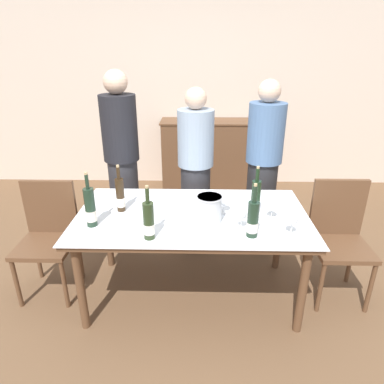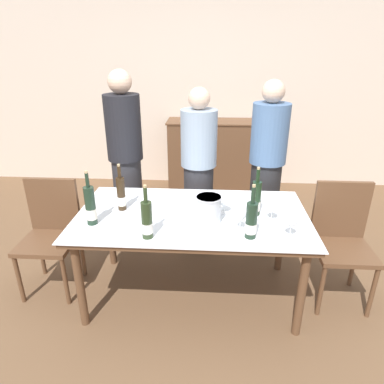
{
  "view_description": "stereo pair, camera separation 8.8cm",
  "coord_description": "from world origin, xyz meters",
  "px_view_note": "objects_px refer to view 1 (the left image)",
  "views": [
    {
      "loc": [
        0.05,
        -2.28,
        1.89
      ],
      "look_at": [
        0.0,
        0.0,
        0.91
      ],
      "focal_mm": 32.0,
      "sensor_mm": 36.0,
      "label": 1
    },
    {
      "loc": [
        0.14,
        -2.28,
        1.89
      ],
      "look_at": [
        0.0,
        0.0,
        0.91
      ],
      "focal_mm": 32.0,
      "sensor_mm": 36.0,
      "label": 2
    }
  ],
  "objects_px": {
    "wine_bottle_3": "(253,220)",
    "wine_glass_3": "(242,215)",
    "dining_table": "(192,222)",
    "ice_bucket": "(209,209)",
    "chair_left_end": "(48,231)",
    "chair_right_end": "(339,232)",
    "person_guest_left": "(196,173)",
    "wine_bottle_1": "(256,198)",
    "wine_glass_1": "(272,206)",
    "wine_bottle_4": "(149,221)",
    "wine_bottle_0": "(120,195)",
    "wine_bottle_2": "(90,208)",
    "person_host": "(122,163)",
    "sideboard_cabinet": "(206,155)",
    "wine_glass_0": "(224,200)",
    "person_guest_right": "(263,170)",
    "wine_glass_2": "(292,220)"
  },
  "relations": [
    {
      "from": "wine_bottle_3",
      "to": "wine_glass_3",
      "type": "xyz_separation_m",
      "value": [
        -0.06,
        0.1,
        -0.02
      ]
    },
    {
      "from": "dining_table",
      "to": "ice_bucket",
      "type": "distance_m",
      "value": 0.25
    },
    {
      "from": "chair_left_end",
      "to": "chair_right_end",
      "type": "distance_m",
      "value": 2.31
    },
    {
      "from": "chair_left_end",
      "to": "person_guest_left",
      "type": "bearing_deg",
      "value": 29.34
    },
    {
      "from": "wine_bottle_1",
      "to": "ice_bucket",
      "type": "bearing_deg",
      "value": -155.88
    },
    {
      "from": "wine_glass_1",
      "to": "wine_bottle_4",
      "type": "bearing_deg",
      "value": -160.91
    },
    {
      "from": "wine_bottle_3",
      "to": "wine_bottle_4",
      "type": "distance_m",
      "value": 0.67
    },
    {
      "from": "dining_table",
      "to": "chair_left_end",
      "type": "distance_m",
      "value": 1.17
    },
    {
      "from": "wine_bottle_0",
      "to": "chair_left_end",
      "type": "xyz_separation_m",
      "value": [
        -0.62,
        0.04,
        -0.33
      ]
    },
    {
      "from": "wine_bottle_0",
      "to": "wine_bottle_4",
      "type": "relative_size",
      "value": 0.99
    },
    {
      "from": "wine_glass_1",
      "to": "wine_bottle_2",
      "type": "bearing_deg",
      "value": -174.09
    },
    {
      "from": "wine_bottle_1",
      "to": "person_host",
      "type": "xyz_separation_m",
      "value": [
        -1.15,
        0.77,
        0.0
      ]
    },
    {
      "from": "wine_bottle_1",
      "to": "chair_left_end",
      "type": "bearing_deg",
      "value": 177.88
    },
    {
      "from": "sideboard_cabinet",
      "to": "ice_bucket",
      "type": "distance_m",
      "value": 2.47
    },
    {
      "from": "wine_bottle_3",
      "to": "wine_glass_0",
      "type": "relative_size",
      "value": 2.53
    },
    {
      "from": "sideboard_cabinet",
      "to": "wine_bottle_3",
      "type": "bearing_deg",
      "value": -84.31
    },
    {
      "from": "wine_bottle_0",
      "to": "chair_right_end",
      "type": "height_order",
      "value": "wine_bottle_0"
    },
    {
      "from": "wine_bottle_2",
      "to": "person_guest_right",
      "type": "height_order",
      "value": "person_guest_right"
    },
    {
      "from": "wine_bottle_2",
      "to": "chair_left_end",
      "type": "height_order",
      "value": "wine_bottle_2"
    },
    {
      "from": "chair_right_end",
      "to": "wine_glass_2",
      "type": "bearing_deg",
      "value": -142.76
    },
    {
      "from": "wine_bottle_4",
      "to": "wine_glass_3",
      "type": "relative_size",
      "value": 2.52
    },
    {
      "from": "wine_glass_0",
      "to": "person_guest_right",
      "type": "height_order",
      "value": "person_guest_right"
    },
    {
      "from": "dining_table",
      "to": "wine_glass_1",
      "type": "xyz_separation_m",
      "value": [
        0.58,
        -0.06,
        0.17
      ]
    },
    {
      "from": "wine_glass_2",
      "to": "wine_bottle_2",
      "type": "bearing_deg",
      "value": 175.9
    },
    {
      "from": "wine_bottle_2",
      "to": "wine_bottle_4",
      "type": "distance_m",
      "value": 0.45
    },
    {
      "from": "wine_glass_2",
      "to": "chair_right_end",
      "type": "xyz_separation_m",
      "value": [
        0.49,
        0.37,
        -0.3
      ]
    },
    {
      "from": "chair_left_end",
      "to": "wine_bottle_2",
      "type": "bearing_deg",
      "value": -30.81
    },
    {
      "from": "wine_glass_1",
      "to": "person_host",
      "type": "bearing_deg",
      "value": 145.77
    },
    {
      "from": "chair_left_end",
      "to": "person_guest_right",
      "type": "xyz_separation_m",
      "value": [
        1.8,
        0.67,
        0.29
      ]
    },
    {
      "from": "wine_bottle_1",
      "to": "person_guest_left",
      "type": "relative_size",
      "value": 0.24
    },
    {
      "from": "wine_glass_3",
      "to": "person_guest_right",
      "type": "xyz_separation_m",
      "value": [
        0.3,
        0.97,
        -0.02
      ]
    },
    {
      "from": "wine_glass_2",
      "to": "sideboard_cabinet",
      "type": "bearing_deg",
      "value": 101.37
    },
    {
      "from": "wine_bottle_0",
      "to": "dining_table",
      "type": "bearing_deg",
      "value": -5.26
    },
    {
      "from": "wine_bottle_4",
      "to": "chair_right_end",
      "type": "distance_m",
      "value": 1.52
    },
    {
      "from": "wine_glass_1",
      "to": "wine_glass_2",
      "type": "relative_size",
      "value": 0.95
    },
    {
      "from": "wine_glass_2",
      "to": "person_guest_right",
      "type": "height_order",
      "value": "person_guest_right"
    },
    {
      "from": "wine_bottle_2",
      "to": "chair_left_end",
      "type": "relative_size",
      "value": 0.43
    },
    {
      "from": "dining_table",
      "to": "wine_glass_3",
      "type": "xyz_separation_m",
      "value": [
        0.34,
        -0.21,
        0.17
      ]
    },
    {
      "from": "wine_bottle_2",
      "to": "chair_left_end",
      "type": "xyz_separation_m",
      "value": [
        -0.46,
        0.28,
        -0.34
      ]
    },
    {
      "from": "ice_bucket",
      "to": "wine_bottle_4",
      "type": "xyz_separation_m",
      "value": [
        -0.39,
        -0.22,
        0.01
      ]
    },
    {
      "from": "wine_glass_0",
      "to": "ice_bucket",
      "type": "bearing_deg",
      "value": -123.67
    },
    {
      "from": "wine_glass_1",
      "to": "person_guest_right",
      "type": "xyz_separation_m",
      "value": [
        0.07,
        0.81,
        -0.01
      ]
    },
    {
      "from": "wine_bottle_3",
      "to": "wine_glass_1",
      "type": "distance_m",
      "value": 0.31
    },
    {
      "from": "person_guest_right",
      "to": "wine_glass_0",
      "type": "bearing_deg",
      "value": -119.84
    },
    {
      "from": "wine_bottle_4",
      "to": "wine_bottle_3",
      "type": "bearing_deg",
      "value": 3.68
    },
    {
      "from": "person_guest_right",
      "to": "person_guest_left",
      "type": "bearing_deg",
      "value": -179.14
    },
    {
      "from": "person_guest_left",
      "to": "dining_table",
      "type": "bearing_deg",
      "value": -91.24
    },
    {
      "from": "wine_bottle_1",
      "to": "chair_left_end",
      "type": "height_order",
      "value": "wine_bottle_1"
    },
    {
      "from": "ice_bucket",
      "to": "person_host",
      "type": "height_order",
      "value": "person_host"
    },
    {
      "from": "chair_left_end",
      "to": "person_guest_right",
      "type": "relative_size",
      "value": 0.56
    }
  ]
}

